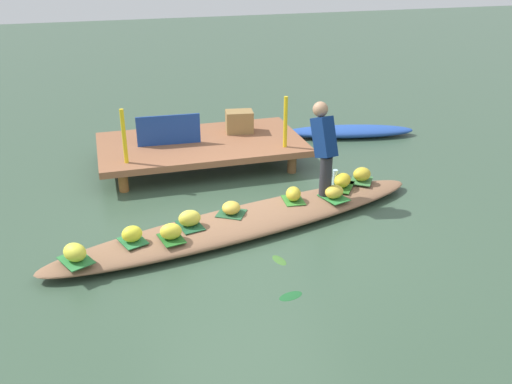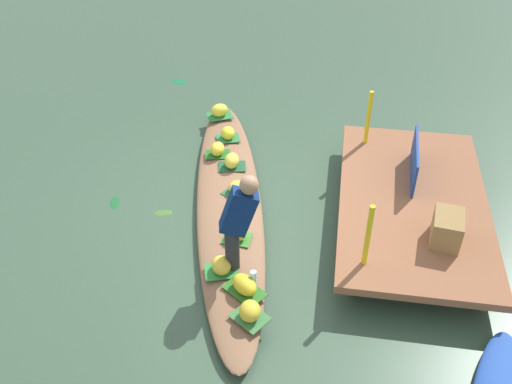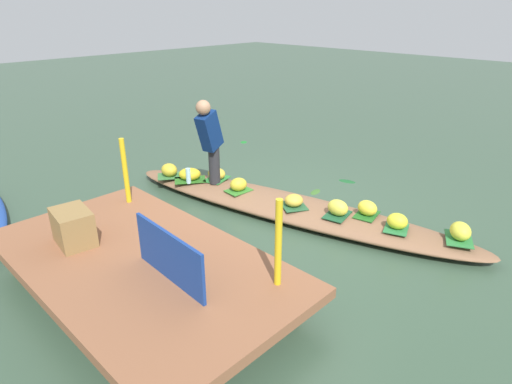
{
  "view_description": "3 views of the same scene",
  "coord_description": "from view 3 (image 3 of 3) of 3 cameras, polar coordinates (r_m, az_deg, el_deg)",
  "views": [
    {
      "loc": [
        -1.59,
        -5.98,
        3.35
      ],
      "look_at": [
        0.21,
        0.3,
        0.34
      ],
      "focal_mm": 39.11,
      "sensor_mm": 36.0,
      "label": 1
    },
    {
      "loc": [
        5.68,
        1.22,
        4.88
      ],
      "look_at": [
        -0.05,
        0.34,
        0.32
      ],
      "focal_mm": 40.91,
      "sensor_mm": 36.0,
      "label": 2
    },
    {
      "loc": [
        -3.35,
        4.04,
        2.59
      ],
      "look_at": [
        0.06,
        0.53,
        0.46
      ],
      "focal_mm": 30.46,
      "sensor_mm": 36.0,
      "label": 3
    }
  ],
  "objects": [
    {
      "name": "dock_platform",
      "position": [
        4.31,
        -14.91,
        -9.01
      ],
      "size": [
        3.2,
        1.8,
        0.39
      ],
      "color": "brown",
      "rests_on": "ground"
    },
    {
      "name": "railing_post_west",
      "position": [
        3.59,
        2.95,
        -6.74
      ],
      "size": [
        0.06,
        0.06,
        0.79
      ],
      "primitive_type": "cylinder",
      "color": "yellow",
      "rests_on": "dock_platform"
    },
    {
      "name": "leaf_mat_2",
      "position": [
        5.45,
        10.62,
        -2.95
      ],
      "size": [
        0.33,
        0.42,
        0.01
      ],
      "primitive_type": "cube",
      "rotation": [
        0.0,
        0.0,
        1.78
      ],
      "color": "#1C502F",
      "rests_on": "vendor_boat"
    },
    {
      "name": "drifting_plant_3",
      "position": [
        6.55,
        7.81,
        0.03
      ],
      "size": [
        0.17,
        0.26,
        0.01
      ],
      "primitive_type": "ellipsoid",
      "rotation": [
        0.0,
        0.0,
        1.81
      ],
      "color": "#3A6829",
      "rests_on": "ground"
    },
    {
      "name": "banana_bunch_6",
      "position": [
        5.58,
        4.99,
        -1.1
      ],
      "size": [
        0.32,
        0.33,
        0.16
      ],
      "primitive_type": "ellipsoid",
      "rotation": [
        0.0,
        0.0,
        4.09
      ],
      "color": "gold",
      "rests_on": "vendor_boat"
    },
    {
      "name": "drifting_plant_2",
      "position": [
        7.03,
        11.88,
        1.4
      ],
      "size": [
        0.3,
        0.2,
        0.01
      ],
      "primitive_type": "ellipsoid",
      "rotation": [
        0.0,
        0.0,
        0.26
      ],
      "color": "#1A5628",
      "rests_on": "ground"
    },
    {
      "name": "leaf_mat_4",
      "position": [
        5.53,
        14.32,
        -2.91
      ],
      "size": [
        0.31,
        0.39,
        0.01
      ],
      "primitive_type": "cube",
      "rotation": [
        0.0,
        0.0,
        1.78
      ],
      "color": "#216021",
      "rests_on": "vendor_boat"
    },
    {
      "name": "banana_bunch_8",
      "position": [
        6.45,
        -5.2,
        2.43
      ],
      "size": [
        0.33,
        0.3,
        0.17
      ],
      "primitive_type": "ellipsoid",
      "rotation": [
        0.0,
        0.0,
        0.38
      ],
      "color": "gold",
      "rests_on": "vendor_boat"
    },
    {
      "name": "leaf_mat_0",
      "position": [
        5.33,
        25.09,
        -5.59
      ],
      "size": [
        0.42,
        0.46,
        0.01
      ],
      "primitive_type": "cube",
      "rotation": [
        0.0,
        0.0,
        2.02
      ],
      "color": "#2C7739",
      "rests_on": "vendor_boat"
    },
    {
      "name": "banana_bunch_0",
      "position": [
        5.29,
        25.27,
        -4.66
      ],
      "size": [
        0.34,
        0.35,
        0.2
      ],
      "primitive_type": "ellipsoid",
      "rotation": [
        0.0,
        0.0,
        5.41
      ],
      "color": "yellow",
      "rests_on": "vendor_boat"
    },
    {
      "name": "banana_bunch_2",
      "position": [
        5.41,
        10.7,
        -2.03
      ],
      "size": [
        0.27,
        0.2,
        0.2
      ],
      "primitive_type": "ellipsoid",
      "rotation": [
        0.0,
        0.0,
        0.01
      ],
      "color": "yellow",
      "rests_on": "vendor_boat"
    },
    {
      "name": "leaf_mat_7",
      "position": [
        6.69,
        -11.26,
        2.09
      ],
      "size": [
        0.44,
        0.45,
        0.01
      ],
      "primitive_type": "cube",
      "rotation": [
        0.0,
        0.0,
        0.97
      ],
      "color": "#39733B",
      "rests_on": "vendor_boat"
    },
    {
      "name": "leaf_mat_6",
      "position": [
        5.61,
        4.96,
        -1.81
      ],
      "size": [
        0.44,
        0.43,
        0.01
      ],
      "primitive_type": "cube",
      "rotation": [
        0.0,
        0.0,
        2.6
      ],
      "color": "#275834",
      "rests_on": "vendor_boat"
    },
    {
      "name": "banana_bunch_3",
      "position": [
        6.02,
        -2.32,
        1.01
      ],
      "size": [
        0.27,
        0.3,
        0.18
      ],
      "primitive_type": "ellipsoid",
      "rotation": [
        0.0,
        0.0,
        1.2
      ],
      "color": "gold",
      "rests_on": "vendor_boat"
    },
    {
      "name": "leaf_mat_1",
      "position": [
        6.49,
        -8.65,
        1.58
      ],
      "size": [
        0.48,
        0.52,
        0.01
      ],
      "primitive_type": "cube",
      "rotation": [
        0.0,
        0.0,
        0.95
      ],
      "color": "#2C6B22",
      "rests_on": "vendor_boat"
    },
    {
      "name": "leaf_mat_3",
      "position": [
        6.06,
        -2.31,
        0.22
      ],
      "size": [
        0.28,
        0.35,
        0.01
      ],
      "primitive_type": "cube",
      "rotation": [
        0.0,
        0.0,
        1.5
      ],
      "color": "#367D2C",
      "rests_on": "vendor_boat"
    },
    {
      "name": "produce_crate",
      "position": [
        4.66,
        -22.88,
        -4.27
      ],
      "size": [
        0.48,
        0.38,
        0.36
      ],
      "primitive_type": "cube",
      "rotation": [
        0.0,
        0.0,
        -0.14
      ],
      "color": "olive",
      "rests_on": "dock_platform"
    },
    {
      "name": "banana_bunch_1",
      "position": [
        6.45,
        -8.7,
        2.34
      ],
      "size": [
        0.37,
        0.38,
        0.19
      ],
      "primitive_type": "ellipsoid",
      "rotation": [
        0.0,
        0.0,
        3.96
      ],
      "color": "yellow",
      "rests_on": "vendor_boat"
    },
    {
      "name": "vendor_person",
      "position": [
        6.06,
        -6.08,
        7.13
      ],
      "size": [
        0.27,
        0.46,
        1.24
      ],
      "color": "#28282D",
      "rests_on": "vendor_boat"
    },
    {
      "name": "railing_post_east",
      "position": [
        5.32,
        -16.8,
        2.66
      ],
      "size": [
        0.06,
        0.06,
        0.79
      ],
      "primitive_type": "cylinder",
      "color": "yellow",
      "rests_on": "dock_platform"
    },
    {
      "name": "leaf_mat_5",
      "position": [
        5.31,
        17.94,
        -4.53
      ],
      "size": [
        0.36,
        0.4,
        0.01
      ],
      "primitive_type": "cube",
      "rotation": [
        0.0,
        0.0,
        1.92
      ],
      "color": "#29733C",
      "rests_on": "vendor_boat"
    },
    {
      "name": "drifting_plant_1",
      "position": [
        8.87,
        -1.63,
        6.57
      ],
      "size": [
        0.2,
        0.22,
        0.01
      ],
      "primitive_type": "ellipsoid",
      "rotation": [
        0.0,
        0.0,
        2.17
      ],
      "color": "#1D7D2B",
      "rests_on": "ground"
    },
    {
      "name": "vendor_boat",
      "position": [
        5.81,
        4.11,
        -1.95
      ],
      "size": [
        5.15,
        1.96,
        0.19
      ],
      "primitive_type": "ellipsoid",
      "rotation": [
        0.0,
        0.0,
        0.23
      ],
      "color": "brown",
      "rests_on": "ground"
    },
    {
      "name": "canal_water",
      "position": [
        5.85,
        4.08,
        -2.79
      ],
      "size": [
        40.0,
        40.0,
        0.0
      ],
      "primitive_type": "plane",
      "color": "#364F3B",
      "rests_on": "ground"
    },
    {
      "name": "market_banner",
      "position": [
        3.79,
        -11.33,
        -8.29
      ],
      "size": [
        0.98,
        0.08,
        0.47
      ],
      "primitive_type": "cube",
      "rotation": [
        0.0,
        0.0,
        -0.05
      ],
      "color": "navy",
      "rests_on": "dock_platform"
    },
    {
      "name": "banana_bunch_5",
      "position": [
        5.27,
        18.07,
        -3.65
      ],
      "size": [
        0.28,
        0.25,
        0.18
      ],
      "primitive_type": "ellipsoid",
      "rotation": [
        0.0,
        0.0,
        3.38
      ],
      "color": "yellow",
      "rests_on": "vendor_boat"
    },
    {
      "name": "banana_bunch_7",
      "position": [
        6.66,
        -11.33,
        2.86
      ],
      "size": [
        0.28,
        0.24,
        0.2
      ],
      "primitive_type": "ellipsoid",
      "rotation": [
        0.0,
        0.0,
        3.25
      ],
      "color": "gold",
      "rests_on": "vendor_boat"
    },
    {
      "name": "leaf_mat_8",
      "position": [
        6.48,
        -5.17,
        1.73
      ],
      "size": [
        0.38,
        0.44,
        0.01
      ],
      "primitive_type": "cube",
      "rotation": [
        0.0,
        0.0,
        1.87
      ],
      "color": "#2C7C35",
      "rests_on": "vendor_boat"
    },
    {
      "name": "water_bottle",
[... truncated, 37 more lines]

